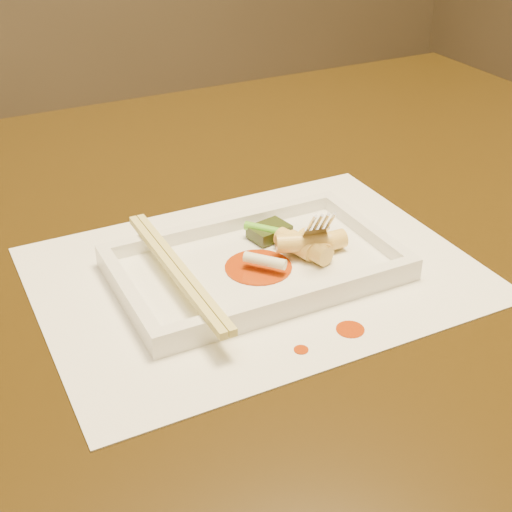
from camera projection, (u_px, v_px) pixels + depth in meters
name	position (u px, v px, depth m)	size (l,w,h in m)	color
table	(172.00, 327.00, 0.77)	(1.40, 0.90, 0.75)	black
placemat	(256.00, 273.00, 0.67)	(0.40, 0.30, 0.00)	white
sauce_splatter_a	(350.00, 329.00, 0.59)	(0.02, 0.02, 0.00)	#A53004
sauce_splatter_b	(301.00, 350.00, 0.57)	(0.01, 0.01, 0.00)	#A53004
plate_base	(256.00, 269.00, 0.67)	(0.26, 0.16, 0.01)	white
plate_rim_far	(223.00, 225.00, 0.72)	(0.26, 0.01, 0.01)	white
plate_rim_near	(295.00, 299.00, 0.60)	(0.26, 0.01, 0.01)	white
plate_rim_left	(128.00, 292.00, 0.61)	(0.01, 0.14, 0.01)	white
plate_rim_right	(367.00, 230.00, 0.71)	(0.01, 0.14, 0.01)	white
veg_piece	(269.00, 231.00, 0.71)	(0.04, 0.03, 0.01)	black
scallion_white	(265.00, 261.00, 0.65)	(0.01, 0.01, 0.04)	#EAEACC
scallion_green	(285.00, 234.00, 0.69)	(0.01, 0.01, 0.09)	#46A31A
chopstick_a	(173.00, 270.00, 0.62)	(0.01, 0.21, 0.01)	#D1C368
chopstick_b	(181.00, 268.00, 0.63)	(0.01, 0.21, 0.01)	#D1C368
fork	(314.00, 171.00, 0.67)	(0.09, 0.10, 0.14)	silver
sauce_blob_0	(258.00, 267.00, 0.66)	(0.06, 0.06, 0.00)	#A53004
rice_cake_0	(296.00, 244.00, 0.68)	(0.02, 0.02, 0.04)	#F8DD73
rice_cake_1	(308.00, 248.00, 0.67)	(0.02, 0.02, 0.05)	#F8DD73
rice_cake_2	(304.00, 243.00, 0.67)	(0.02, 0.02, 0.05)	#F8DD73
rice_cake_3	(325.00, 242.00, 0.68)	(0.02, 0.02, 0.04)	#F8DD73
rice_cake_4	(315.00, 245.00, 0.68)	(0.02, 0.02, 0.04)	#F8DD73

